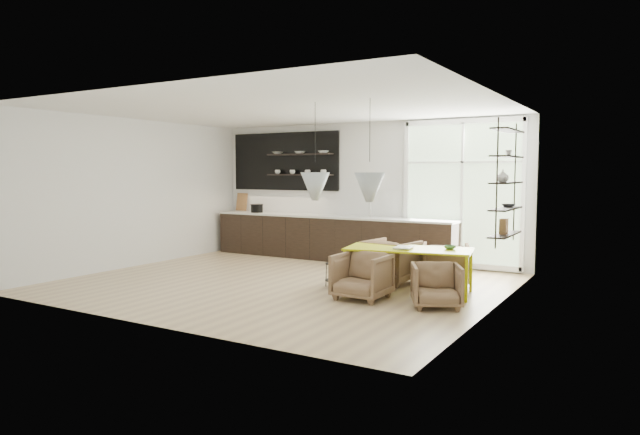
{
  "coord_description": "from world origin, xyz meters",
  "views": [
    {
      "loc": [
        5.37,
        -7.81,
        1.87
      ],
      "look_at": [
        0.38,
        0.6,
        1.08
      ],
      "focal_mm": 32.0,
      "sensor_mm": 36.0,
      "label": 1
    }
  ],
  "objects_px": {
    "dining_table": "(409,251)",
    "armchair_back_left": "(391,261)",
    "wire_stool": "(334,271)",
    "armchair_front_left": "(362,276)",
    "armchair_front_right": "(436,286)",
    "armchair_back_right": "(446,264)"
  },
  "relations": [
    {
      "from": "dining_table",
      "to": "armchair_front_left",
      "type": "distance_m",
      "value": 0.93
    },
    {
      "from": "armchair_back_left",
      "to": "armchair_front_right",
      "type": "height_order",
      "value": "armchair_back_left"
    },
    {
      "from": "armchair_back_right",
      "to": "armchair_back_left",
      "type": "bearing_deg",
      "value": 0.54
    },
    {
      "from": "dining_table",
      "to": "armchair_back_right",
      "type": "xyz_separation_m",
      "value": [
        0.3,
        0.9,
        -0.3
      ]
    },
    {
      "from": "armchair_back_left",
      "to": "armchair_front_right",
      "type": "distance_m",
      "value": 1.81
    },
    {
      "from": "armchair_back_right",
      "to": "armchair_front_right",
      "type": "xyz_separation_m",
      "value": [
        0.4,
        -1.61,
        -0.04
      ]
    },
    {
      "from": "wire_stool",
      "to": "armchair_back_left",
      "type": "bearing_deg",
      "value": 50.15
    },
    {
      "from": "dining_table",
      "to": "armchair_front_left",
      "type": "height_order",
      "value": "dining_table"
    },
    {
      "from": "armchair_front_left",
      "to": "armchair_front_right",
      "type": "relative_size",
      "value": 1.12
    },
    {
      "from": "armchair_back_left",
      "to": "dining_table",
      "type": "bearing_deg",
      "value": 140.59
    },
    {
      "from": "armchair_front_left",
      "to": "armchair_back_left",
      "type": "bearing_deg",
      "value": 95.88
    },
    {
      "from": "dining_table",
      "to": "armchair_front_right",
      "type": "bearing_deg",
      "value": -56.58
    },
    {
      "from": "armchair_front_right",
      "to": "armchair_back_left",
      "type": "bearing_deg",
      "value": 106.8
    },
    {
      "from": "dining_table",
      "to": "armchair_back_left",
      "type": "xyz_separation_m",
      "value": [
        -0.55,
        0.6,
        -0.28
      ]
    },
    {
      "from": "dining_table",
      "to": "armchair_back_left",
      "type": "relative_size",
      "value": 2.52
    },
    {
      "from": "wire_stool",
      "to": "armchair_back_right",
      "type": "bearing_deg",
      "value": 36.05
    },
    {
      "from": "armchair_back_left",
      "to": "armchair_front_left",
      "type": "distance_m",
      "value": 1.38
    },
    {
      "from": "armchair_front_right",
      "to": "dining_table",
      "type": "bearing_deg",
      "value": 107.78
    },
    {
      "from": "armchair_back_right",
      "to": "wire_stool",
      "type": "distance_m",
      "value": 1.86
    },
    {
      "from": "armchair_back_left",
      "to": "armchair_back_right",
      "type": "xyz_separation_m",
      "value": [
        0.84,
        0.3,
        -0.02
      ]
    },
    {
      "from": "armchair_front_left",
      "to": "armchair_front_right",
      "type": "bearing_deg",
      "value": 3.76
    },
    {
      "from": "armchair_back_left",
      "to": "wire_stool",
      "type": "relative_size",
      "value": 2.06
    }
  ]
}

